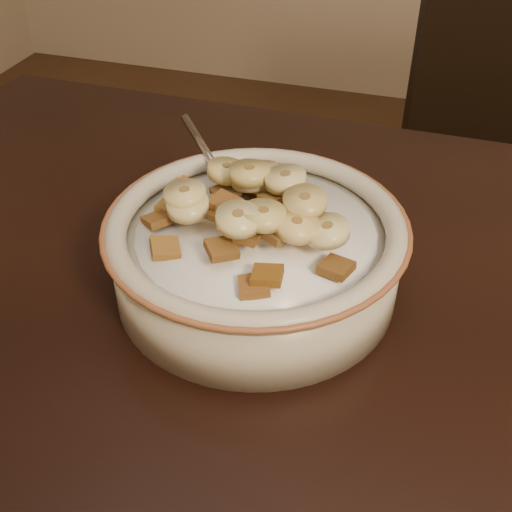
% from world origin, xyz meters
% --- Properties ---
extents(chair, '(0.48, 0.48, 0.86)m').
position_xyz_m(chair, '(-0.03, 0.73, 0.43)').
color(chair, black).
rests_on(chair, floor).
extents(cereal_bowl, '(0.22, 0.22, 0.05)m').
position_xyz_m(cereal_bowl, '(-0.27, 0.15, 0.78)').
color(cereal_bowl, '#B2A99B').
rests_on(cereal_bowl, table).
extents(milk, '(0.18, 0.18, 0.00)m').
position_xyz_m(milk, '(-0.27, 0.15, 0.80)').
color(milk, white).
rests_on(milk, cereal_bowl).
extents(spoon, '(0.06, 0.06, 0.01)m').
position_xyz_m(spoon, '(-0.29, 0.17, 0.81)').
color(spoon, '#B3B3B3').
rests_on(spoon, cereal_bowl).
extents(cereal_square_0, '(0.03, 0.03, 0.01)m').
position_xyz_m(cereal_square_0, '(-0.32, 0.10, 0.81)').
color(cereal_square_0, brown).
rests_on(cereal_square_0, milk).
extents(cereal_square_1, '(0.02, 0.02, 0.01)m').
position_xyz_m(cereal_square_1, '(-0.30, 0.15, 0.82)').
color(cereal_square_1, brown).
rests_on(cereal_square_1, milk).
extents(cereal_square_2, '(0.03, 0.03, 0.01)m').
position_xyz_m(cereal_square_2, '(-0.34, 0.17, 0.81)').
color(cereal_square_2, brown).
rests_on(cereal_square_2, milk).
extents(cereal_square_3, '(0.03, 0.03, 0.01)m').
position_xyz_m(cereal_square_3, '(-0.24, 0.16, 0.82)').
color(cereal_square_3, brown).
rests_on(cereal_square_3, milk).
extents(cereal_square_4, '(0.03, 0.03, 0.01)m').
position_xyz_m(cereal_square_4, '(-0.34, 0.13, 0.81)').
color(cereal_square_4, brown).
rests_on(cereal_square_4, milk).
extents(cereal_square_5, '(0.02, 0.02, 0.01)m').
position_xyz_m(cereal_square_5, '(-0.34, 0.15, 0.81)').
color(cereal_square_5, olive).
rests_on(cereal_square_5, milk).
extents(cereal_square_6, '(0.02, 0.02, 0.01)m').
position_xyz_m(cereal_square_6, '(-0.29, 0.20, 0.81)').
color(cereal_square_6, '#965A27').
rests_on(cereal_square_6, milk).
extents(cereal_square_7, '(0.03, 0.03, 0.01)m').
position_xyz_m(cereal_square_7, '(-0.28, 0.10, 0.82)').
color(cereal_square_7, brown).
rests_on(cereal_square_7, milk).
extents(cereal_square_8, '(0.02, 0.02, 0.01)m').
position_xyz_m(cereal_square_8, '(-0.25, 0.09, 0.81)').
color(cereal_square_8, brown).
rests_on(cereal_square_8, milk).
extents(cereal_square_9, '(0.02, 0.02, 0.01)m').
position_xyz_m(cereal_square_9, '(-0.27, 0.12, 0.82)').
color(cereal_square_9, brown).
rests_on(cereal_square_9, milk).
extents(cereal_square_10, '(0.03, 0.03, 0.01)m').
position_xyz_m(cereal_square_10, '(-0.25, 0.08, 0.81)').
color(cereal_square_10, brown).
rests_on(cereal_square_10, milk).
extents(cereal_square_11, '(0.03, 0.03, 0.01)m').
position_xyz_m(cereal_square_11, '(-0.28, 0.19, 0.82)').
color(cereal_square_11, brown).
rests_on(cereal_square_11, milk).
extents(cereal_square_12, '(0.02, 0.02, 0.01)m').
position_xyz_m(cereal_square_12, '(-0.24, 0.15, 0.82)').
color(cereal_square_12, brown).
rests_on(cereal_square_12, milk).
extents(cereal_square_13, '(0.03, 0.03, 0.01)m').
position_xyz_m(cereal_square_13, '(-0.21, 0.11, 0.81)').
color(cereal_square_13, brown).
rests_on(cereal_square_13, milk).
extents(cereal_square_14, '(0.03, 0.03, 0.01)m').
position_xyz_m(cereal_square_14, '(-0.31, 0.18, 0.81)').
color(cereal_square_14, brown).
rests_on(cereal_square_14, milk).
extents(cereal_square_15, '(0.02, 0.02, 0.01)m').
position_xyz_m(cereal_square_15, '(-0.24, 0.16, 0.82)').
color(cereal_square_15, '#9C5B25').
rests_on(cereal_square_15, milk).
extents(cereal_square_16, '(0.03, 0.03, 0.01)m').
position_xyz_m(cereal_square_16, '(-0.28, 0.14, 0.82)').
color(cereal_square_16, olive).
rests_on(cereal_square_16, milk).
extents(cereal_square_17, '(0.03, 0.03, 0.01)m').
position_xyz_m(cereal_square_17, '(-0.26, 0.17, 0.82)').
color(cereal_square_17, brown).
rests_on(cereal_square_17, milk).
extents(cereal_square_18, '(0.02, 0.02, 0.01)m').
position_xyz_m(cereal_square_18, '(-0.30, 0.14, 0.82)').
color(cereal_square_18, brown).
rests_on(cereal_square_18, milk).
extents(cereal_square_19, '(0.03, 0.03, 0.01)m').
position_xyz_m(cereal_square_19, '(-0.28, 0.12, 0.82)').
color(cereal_square_19, brown).
rests_on(cereal_square_19, milk).
extents(cereal_square_20, '(0.03, 0.03, 0.01)m').
position_xyz_m(cereal_square_20, '(-0.25, 0.13, 0.82)').
color(cereal_square_20, brown).
rests_on(cereal_square_20, milk).
extents(cereal_square_21, '(0.03, 0.03, 0.01)m').
position_xyz_m(cereal_square_21, '(-0.24, 0.14, 0.82)').
color(cereal_square_21, olive).
rests_on(cereal_square_21, milk).
extents(cereal_square_22, '(0.02, 0.02, 0.01)m').
position_xyz_m(cereal_square_22, '(-0.28, 0.22, 0.81)').
color(cereal_square_22, brown).
rests_on(cereal_square_22, milk).
extents(banana_slice_0, '(0.03, 0.03, 0.01)m').
position_xyz_m(banana_slice_0, '(-0.24, 0.13, 0.83)').
color(banana_slice_0, '#F3D374').
rests_on(banana_slice_0, milk).
extents(banana_slice_1, '(0.04, 0.04, 0.01)m').
position_xyz_m(banana_slice_1, '(-0.22, 0.13, 0.82)').
color(banana_slice_1, '#F9E7A8').
rests_on(banana_slice_1, milk).
extents(banana_slice_2, '(0.04, 0.04, 0.01)m').
position_xyz_m(banana_slice_2, '(-0.24, 0.15, 0.83)').
color(banana_slice_2, tan).
rests_on(banana_slice_2, milk).
extents(banana_slice_3, '(0.04, 0.04, 0.01)m').
position_xyz_m(banana_slice_3, '(-0.32, 0.14, 0.82)').
color(banana_slice_3, '#CABD7C').
rests_on(banana_slice_3, milk).
extents(banana_slice_4, '(0.04, 0.04, 0.01)m').
position_xyz_m(banana_slice_4, '(-0.28, 0.12, 0.83)').
color(banana_slice_4, '#F0E297').
rests_on(banana_slice_4, milk).
extents(banana_slice_5, '(0.04, 0.04, 0.01)m').
position_xyz_m(banana_slice_5, '(-0.29, 0.17, 0.83)').
color(banana_slice_5, '#CDBB63').
rests_on(banana_slice_5, milk).
extents(banana_slice_6, '(0.04, 0.04, 0.01)m').
position_xyz_m(banana_slice_6, '(-0.29, 0.18, 0.83)').
color(banana_slice_6, '#E1C886').
rests_on(banana_slice_6, milk).
extents(banana_slice_7, '(0.04, 0.04, 0.01)m').
position_xyz_m(banana_slice_7, '(-0.28, 0.19, 0.83)').
color(banana_slice_7, '#DED274').
rests_on(banana_slice_7, milk).
extents(banana_slice_8, '(0.04, 0.04, 0.01)m').
position_xyz_m(banana_slice_8, '(-0.32, 0.14, 0.83)').
color(banana_slice_8, '#CABC7D').
rests_on(banana_slice_8, milk).
extents(banana_slice_9, '(0.04, 0.04, 0.01)m').
position_xyz_m(banana_slice_9, '(-0.26, 0.13, 0.83)').
color(banana_slice_9, '#F2D67D').
rests_on(banana_slice_9, milk).
extents(banana_slice_10, '(0.03, 0.03, 0.02)m').
position_xyz_m(banana_slice_10, '(-0.31, 0.19, 0.82)').
color(banana_slice_10, '#F7E87B').
rests_on(banana_slice_10, milk).
extents(banana_slice_11, '(0.04, 0.04, 0.01)m').
position_xyz_m(banana_slice_11, '(-0.26, 0.17, 0.83)').
color(banana_slice_11, '#E1C077').
rests_on(banana_slice_11, milk).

